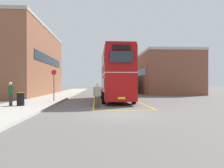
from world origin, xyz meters
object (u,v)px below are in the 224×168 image
(double_decker_bus, at_px, (115,75))
(bus_stop_sign, at_px, (54,82))
(litter_bin, at_px, (21,99))
(single_deck_bus, at_px, (124,83))
(pedestrian_waiting_near, at_px, (11,92))
(pedestrian_boarding, at_px, (97,94))

(double_decker_bus, xyz_separation_m, bus_stop_sign, (-5.47, -1.76, -0.74))
(litter_bin, distance_m, bus_stop_sign, 4.04)
(single_deck_bus, xyz_separation_m, pedestrian_waiting_near, (-10.21, -20.87, -0.55))
(litter_bin, bearing_deg, pedestrian_waiting_near, -168.08)
(double_decker_bus, distance_m, litter_bin, 8.98)
(double_decker_bus, bearing_deg, pedestrian_waiting_near, -144.43)
(bus_stop_sign, bearing_deg, single_deck_bus, 64.88)
(double_decker_bus, distance_m, pedestrian_waiting_near, 9.46)
(single_deck_bus, distance_m, bus_stop_sign, 18.99)
(double_decker_bus, xyz_separation_m, pedestrian_boarding, (-1.65, -5.74, -1.52))
(single_deck_bus, xyz_separation_m, pedestrian_boarding, (-4.24, -21.17, -0.65))
(double_decker_bus, relative_size, pedestrian_boarding, 6.18)
(pedestrian_boarding, relative_size, pedestrian_waiting_near, 1.03)
(single_deck_bus, distance_m, pedestrian_waiting_near, 23.24)
(pedestrian_boarding, relative_size, litter_bin, 1.84)
(pedestrian_waiting_near, bearing_deg, single_deck_bus, 63.94)
(double_decker_bus, xyz_separation_m, litter_bin, (-6.99, -5.31, -1.91))
(bus_stop_sign, bearing_deg, pedestrian_waiting_near, -120.23)
(single_deck_bus, xyz_separation_m, bus_stop_sign, (-8.06, -17.19, 0.13))
(double_decker_bus, bearing_deg, litter_bin, -142.77)
(litter_bin, bearing_deg, bus_stop_sign, 66.74)
(pedestrian_boarding, height_order, pedestrian_waiting_near, pedestrian_waiting_near)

